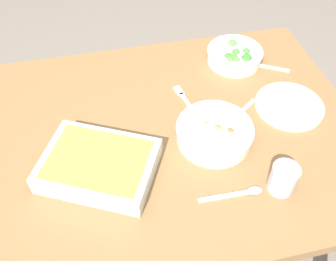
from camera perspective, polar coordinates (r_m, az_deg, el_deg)
name	(u,v)px	position (r m, az deg, el deg)	size (l,w,h in m)	color
ground_plane	(168,238)	(1.75, 0.00, -16.35)	(6.00, 6.00, 0.00)	slate
dining_table	(168,149)	(1.19, 0.00, -2.88)	(1.20, 0.90, 0.74)	olive
stew_bowl	(215,132)	(1.08, 7.27, -0.26)	(0.23, 0.23, 0.06)	white
broccoli_bowl	(235,55)	(1.37, 10.37, 11.53)	(0.20, 0.20, 0.07)	white
baking_dish	(99,165)	(1.02, -10.74, -5.25)	(0.37, 0.33, 0.06)	silver
drink_cup	(283,179)	(1.01, 17.47, -7.28)	(0.07, 0.07, 0.08)	#B2BCC6
side_plate	(289,106)	(1.25, 18.39, 3.70)	(0.22, 0.22, 0.01)	white
spoon_by_stew	(235,118)	(1.17, 10.40, 1.96)	(0.15, 0.12, 0.01)	silver
spoon_by_broccoli	(258,65)	(1.39, 13.84, 9.92)	(0.16, 0.10, 0.01)	silver
spoon_spare	(240,193)	(1.00, 11.10, -9.60)	(0.18, 0.03, 0.01)	silver
fork_on_table	(186,100)	(1.21, 2.79, 4.72)	(0.06, 0.18, 0.01)	silver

